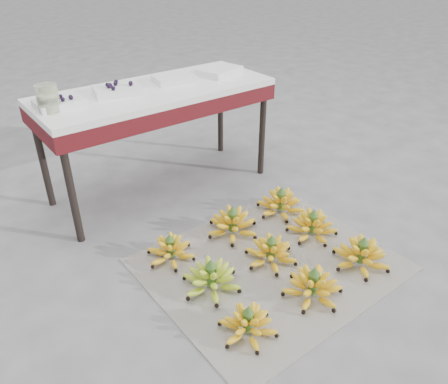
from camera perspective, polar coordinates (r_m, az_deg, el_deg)
ground at (r=2.37m, az=2.98°, el=-9.80°), size 60.00×60.00×0.00m
newspaper_mat at (r=2.39m, az=5.98°, el=-9.36°), size 1.26×1.06×0.01m
bunch_front_left at (r=2.00m, az=3.14°, el=-16.83°), size 0.29×0.29×0.16m
bunch_front_center at (r=2.20m, az=11.51°, el=-11.97°), size 0.35×0.35×0.18m
bunch_front_right at (r=2.45m, az=17.49°, el=-7.88°), size 0.37×0.37×0.18m
bunch_mid_left at (r=2.20m, az=-1.67°, el=-11.21°), size 0.31×0.31×0.18m
bunch_mid_center at (r=2.37m, az=6.14°, el=-7.83°), size 0.37×0.37×0.17m
bunch_mid_right at (r=2.60m, az=11.43°, el=-4.38°), size 0.29×0.29×0.18m
bunch_back_left at (r=2.40m, az=-6.98°, el=-7.56°), size 0.33×0.33×0.16m
bunch_back_center at (r=2.57m, az=1.14°, el=-4.19°), size 0.37×0.37×0.19m
bunch_back_right at (r=2.78m, az=7.40°, el=-1.50°), size 0.30×0.30×0.18m
vendor_table at (r=2.84m, az=-8.88°, el=11.70°), size 1.48×0.59×0.71m
tray_far_left at (r=2.62m, az=-20.75°, el=10.87°), size 0.26×0.19×0.06m
tray_left at (r=2.74m, az=-13.76°, el=12.84°), size 0.31×0.25×0.07m
tray_right at (r=2.92m, az=-6.52°, el=14.47°), size 0.28×0.22×0.04m
tray_far_right at (r=3.08m, az=-0.58°, el=15.53°), size 0.32×0.26×0.04m
glass_jar at (r=2.54m, az=-22.03°, el=11.29°), size 0.14×0.14×0.15m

